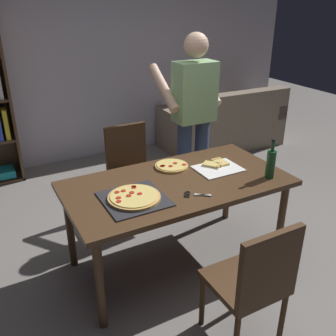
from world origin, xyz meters
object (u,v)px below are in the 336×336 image
object	(u,v)px
dining_table	(177,190)
chair_far_side	(131,165)
second_pizza_plain	(171,166)
couch	(223,126)
kitchen_scissors	(193,194)
pepperoni_pizza_on_tray	(134,198)
chair_near_camera	(255,280)
wine_bottle	(271,163)
person_serving_pizza	(193,115)

from	to	relation	value
dining_table	chair_far_side	xyz separation A→B (m)	(0.00, 0.93, -0.16)
second_pizza_plain	couch	bearing A→B (deg)	43.80
kitchen_scissors	pepperoni_pizza_on_tray	bearing A→B (deg)	160.72
couch	pepperoni_pizza_on_tray	world-z (taller)	couch
dining_table	kitchen_scissors	size ratio (longest dim) A/B	9.00
couch	second_pizza_plain	distance (m)	2.55
pepperoni_pizza_on_tray	kitchen_scissors	bearing A→B (deg)	-19.28
chair_near_camera	chair_far_side	world-z (taller)	same
chair_far_side	couch	size ratio (longest dim) A/B	0.52
chair_near_camera	couch	distance (m)	3.49
dining_table	kitchen_scissors	distance (m)	0.26
couch	wine_bottle	size ratio (longest dim) A/B	5.44
couch	person_serving_pizza	xyz separation A→B (m)	(-1.33, -1.28, 0.70)
wine_bottle	pepperoni_pizza_on_tray	bearing A→B (deg)	170.63
dining_table	second_pizza_plain	xyz separation A→B (m)	(0.08, 0.25, 0.09)
person_serving_pizza	kitchen_scissors	xyz separation A→B (m)	(-0.58, -0.95, -0.24)
dining_table	chair_far_side	world-z (taller)	chair_far_side
dining_table	chair_far_side	size ratio (longest dim) A/B	1.89
chair_far_side	second_pizza_plain	size ratio (longest dim) A/B	3.29
dining_table	pepperoni_pizza_on_tray	size ratio (longest dim) A/B	3.98
dining_table	chair_far_side	bearing A→B (deg)	90.00
chair_near_camera	chair_far_side	xyz separation A→B (m)	(0.00, 1.86, 0.00)
dining_table	kitchen_scissors	world-z (taller)	kitchen_scissors
person_serving_pizza	kitchen_scissors	world-z (taller)	person_serving_pizza
chair_near_camera	kitchen_scissors	world-z (taller)	chair_near_camera
wine_bottle	dining_table	bearing A→B (deg)	156.97
kitchen_scissors	second_pizza_plain	size ratio (longest dim) A/B	0.69
kitchen_scissors	wine_bottle	bearing A→B (deg)	-3.28
chair_near_camera	chair_far_side	distance (m)	1.86
person_serving_pizza	second_pizza_plain	distance (m)	0.71
couch	pepperoni_pizza_on_tray	size ratio (longest dim) A/B	4.03
chair_near_camera	person_serving_pizza	xyz separation A→B (m)	(0.57, 1.64, 0.49)
pepperoni_pizza_on_tray	kitchen_scissors	xyz separation A→B (m)	(0.39, -0.14, -0.01)
dining_table	pepperoni_pizza_on_tray	distance (m)	0.43
chair_far_side	person_serving_pizza	bearing A→B (deg)	-21.06
person_serving_pizza	wine_bottle	xyz separation A→B (m)	(0.09, -0.99, -0.13)
kitchen_scissors	dining_table	bearing A→B (deg)	87.30
couch	person_serving_pizza	world-z (taller)	person_serving_pizza
chair_far_side	second_pizza_plain	world-z (taller)	chair_far_side
chair_far_side	pepperoni_pizza_on_tray	xyz separation A→B (m)	(-0.40, -1.03, 0.25)
chair_near_camera	pepperoni_pizza_on_tray	distance (m)	0.95
wine_bottle	kitchen_scissors	bearing A→B (deg)	176.72
dining_table	pepperoni_pizza_on_tray	bearing A→B (deg)	-165.40
person_serving_pizza	pepperoni_pizza_on_tray	world-z (taller)	person_serving_pizza
couch	wine_bottle	xyz separation A→B (m)	(-1.24, -2.27, 0.57)
chair_near_camera	second_pizza_plain	size ratio (longest dim) A/B	3.29
person_serving_pizza	couch	bearing A→B (deg)	43.94
second_pizza_plain	kitchen_scissors	bearing A→B (deg)	-101.13
dining_table	chair_near_camera	distance (m)	0.94
pepperoni_pizza_on_tray	person_serving_pizza	bearing A→B (deg)	39.83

